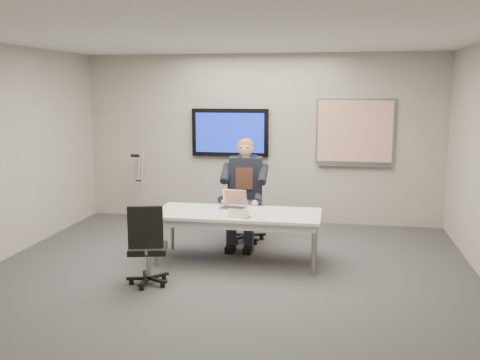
% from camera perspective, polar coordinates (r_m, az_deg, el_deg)
% --- Properties ---
extents(floor, '(6.00, 6.00, 0.02)m').
position_cam_1_polar(floor, '(6.37, -1.87, -10.68)').
color(floor, '#363638').
rests_on(floor, ground).
extents(ceiling, '(6.00, 6.00, 0.02)m').
position_cam_1_polar(ceiling, '(6.01, -2.02, 15.26)').
color(ceiling, silver).
rests_on(ceiling, wall_back).
extents(wall_back, '(6.00, 0.02, 2.80)m').
position_cam_1_polar(wall_back, '(8.97, 2.15, 4.42)').
color(wall_back, '#9A948B').
rests_on(wall_back, ground).
extents(wall_front, '(6.00, 0.02, 2.80)m').
position_cam_1_polar(wall_front, '(3.21, -13.42, -5.20)').
color(wall_front, '#9A948B').
rests_on(wall_front, ground).
extents(conference_table, '(2.13, 0.91, 0.66)m').
position_cam_1_polar(conference_table, '(6.89, -0.26, -4.06)').
color(conference_table, silver).
rests_on(conference_table, ground).
extents(tv_display, '(1.30, 0.09, 0.80)m').
position_cam_1_polar(tv_display, '(8.99, -1.06, 5.08)').
color(tv_display, black).
rests_on(tv_display, wall_back).
extents(whiteboard, '(1.25, 0.08, 1.10)m').
position_cam_1_polar(whiteboard, '(8.84, 12.16, 4.99)').
color(whiteboard, gray).
rests_on(whiteboard, wall_back).
extents(office_chair_far, '(0.71, 0.71, 1.13)m').
position_cam_1_polar(office_chair_far, '(7.93, 0.58, -3.93)').
color(office_chair_far, black).
rests_on(office_chair_far, ground).
extents(office_chair_near, '(0.56, 0.56, 0.96)m').
position_cam_1_polar(office_chair_near, '(6.22, -9.79, -8.40)').
color(office_chair_near, black).
rests_on(office_chair_near, ground).
extents(seated_person, '(0.50, 0.86, 1.52)m').
position_cam_1_polar(seated_person, '(7.60, 0.38, -2.50)').
color(seated_person, '#1E2432').
rests_on(seated_person, office_chair_far).
extents(crutch, '(0.19, 0.68, 1.23)m').
position_cam_1_polar(crutch, '(9.37, -10.68, -0.55)').
color(crutch, '#ABADB3').
rests_on(crutch, ground).
extents(laptop, '(0.37, 0.36, 0.24)m').
position_cam_1_polar(laptop, '(7.11, -0.68, -2.53)').
color(laptop, '#B3B3B5').
rests_on(laptop, conference_table).
extents(name_tent, '(0.27, 0.11, 0.10)m').
position_cam_1_polar(name_tent, '(6.59, -0.18, -3.57)').
color(name_tent, silver).
rests_on(name_tent, conference_table).
extents(pen, '(0.07, 0.14, 0.01)m').
position_cam_1_polar(pen, '(6.56, 0.86, -4.03)').
color(pen, black).
rests_on(pen, conference_table).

